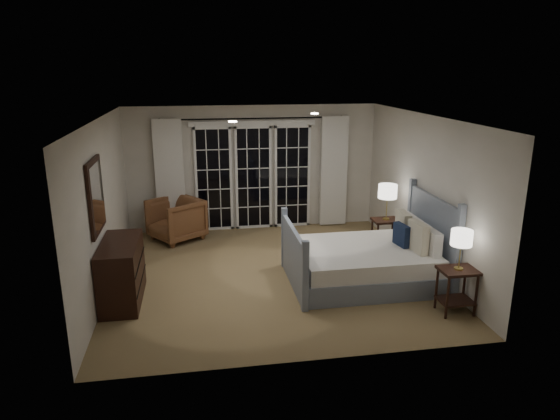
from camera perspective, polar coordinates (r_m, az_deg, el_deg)
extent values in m
plane|color=olive|center=(8.10, -0.92, -7.35)|extent=(5.00, 5.00, 0.00)
plane|color=white|center=(7.47, -1.01, 10.54)|extent=(5.00, 5.00, 0.00)
cube|color=silver|center=(7.74, -19.59, 0.37)|extent=(0.02, 5.00, 2.50)
cube|color=silver|center=(8.42, 16.11, 1.90)|extent=(0.02, 5.00, 2.50)
cube|color=silver|center=(10.11, -3.09, 4.81)|extent=(5.00, 0.02, 2.50)
cube|color=silver|center=(5.35, 3.07, -5.55)|extent=(5.00, 0.02, 2.50)
cube|color=black|center=(10.06, -7.59, 3.48)|extent=(0.66, 0.02, 2.02)
cube|color=black|center=(10.12, -3.05, 3.67)|extent=(0.66, 0.02, 2.02)
cube|color=black|center=(10.24, 1.41, 3.83)|extent=(0.66, 0.02, 2.02)
cube|color=white|center=(9.93, -3.14, 9.86)|extent=(2.50, 0.04, 0.10)
cylinder|color=black|center=(9.86, -3.11, 10.40)|extent=(3.50, 0.03, 0.03)
cube|color=silver|center=(9.97, -12.49, 3.70)|extent=(0.55, 0.10, 2.25)
cube|color=silver|center=(10.32, 6.16, 4.41)|extent=(0.55, 0.10, 2.25)
cylinder|color=white|center=(8.21, 3.99, 10.93)|extent=(0.12, 0.12, 0.01)
cylinder|color=white|center=(7.01, -5.44, 10.02)|extent=(0.12, 0.12, 0.01)
cube|color=slate|center=(7.91, 9.42, -7.00)|extent=(2.07, 1.62, 0.30)
cube|color=silver|center=(7.80, 9.51, -5.12)|extent=(2.01, 1.56, 0.25)
cube|color=slate|center=(8.14, 16.91, -3.01)|extent=(0.06, 1.62, 1.31)
cube|color=slate|center=(7.52, 1.56, -5.51)|extent=(0.06, 1.62, 0.91)
cube|color=silver|center=(7.76, 16.66, -3.32)|extent=(0.14, 0.60, 0.36)
cube|color=silver|center=(8.30, 14.76, -1.89)|extent=(0.14, 0.60, 0.36)
cube|color=#BFB89D|center=(7.71, 15.49, -2.99)|extent=(0.16, 0.46, 0.45)
cube|color=#BFB89D|center=(8.19, 13.87, -1.74)|extent=(0.16, 0.46, 0.45)
cube|color=#15203B|center=(7.91, 13.70, -2.79)|extent=(0.15, 0.35, 0.34)
cube|color=black|center=(7.09, 19.70, -6.53)|extent=(0.48, 0.39, 0.04)
cube|color=black|center=(7.26, 19.38, -9.71)|extent=(0.45, 0.35, 0.03)
cylinder|color=black|center=(6.99, 18.59, -9.51)|extent=(0.04, 0.04, 0.60)
cylinder|color=black|center=(7.19, 21.50, -9.10)|extent=(0.04, 0.04, 0.60)
cylinder|color=black|center=(7.24, 17.46, -8.50)|extent=(0.04, 0.04, 0.60)
cylinder|color=black|center=(7.43, 20.29, -8.14)|extent=(0.04, 0.04, 0.60)
cube|color=black|center=(9.08, 12.01, -1.17)|extent=(0.46, 0.37, 0.04)
cube|color=black|center=(9.21, 11.86, -3.65)|extent=(0.43, 0.33, 0.03)
cylinder|color=black|center=(8.97, 11.08, -3.32)|extent=(0.04, 0.04, 0.57)
cylinder|color=black|center=(9.11, 13.38, -3.16)|extent=(0.04, 0.04, 0.57)
cylinder|color=black|center=(9.23, 10.44, -2.73)|extent=(0.04, 0.04, 0.57)
cylinder|color=black|center=(9.37, 12.69, -2.58)|extent=(0.04, 0.04, 0.57)
cylinder|color=tan|center=(7.08, 19.72, -6.30)|extent=(0.12, 0.12, 0.02)
cylinder|color=tan|center=(7.02, 19.85, -5.02)|extent=(0.02, 0.02, 0.32)
cylinder|color=white|center=(6.93, 20.06, -3.00)|extent=(0.28, 0.28, 0.21)
cylinder|color=tan|center=(9.07, 12.02, -0.99)|extent=(0.12, 0.12, 0.02)
cylinder|color=tan|center=(9.02, 12.09, 0.20)|extent=(0.02, 0.02, 0.37)
cylinder|color=white|center=(8.94, 12.20, 2.10)|extent=(0.33, 0.33, 0.24)
imported|color=brown|center=(9.75, -11.80, -1.07)|extent=(1.22, 1.21, 0.81)
cube|color=black|center=(7.42, -17.65, -6.76)|extent=(0.51, 1.23, 0.87)
cube|color=black|center=(7.44, -15.54, -7.76)|extent=(0.01, 1.21, 0.01)
cube|color=black|center=(7.33, -15.71, -5.70)|extent=(0.01, 1.21, 0.01)
cube|color=black|center=(7.12, -20.31, 1.49)|extent=(0.04, 0.85, 1.00)
cube|color=white|center=(7.12, -20.11, 1.50)|extent=(0.01, 0.73, 0.88)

